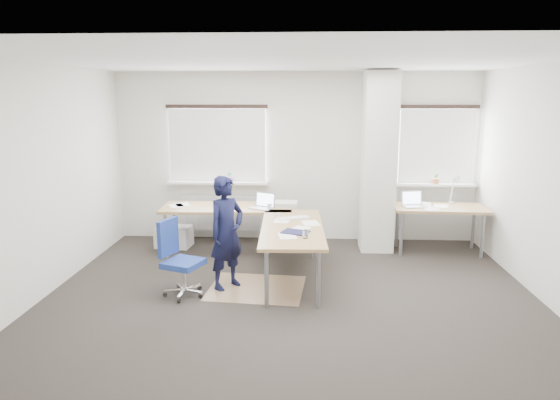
{
  "coord_description": "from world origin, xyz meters",
  "views": [
    {
      "loc": [
        0.15,
        -5.8,
        2.4
      ],
      "look_at": [
        -0.18,
        0.9,
        1.0
      ],
      "focal_mm": 32.0,
      "sensor_mm": 36.0,
      "label": 1
    }
  ],
  "objects_px": {
    "desk_main": "(260,218)",
    "desk_side": "(439,209)",
    "person": "(227,233)",
    "task_chair": "(181,275)"
  },
  "relations": [
    {
      "from": "person",
      "to": "task_chair",
      "type": "bearing_deg",
      "value": 159.36
    },
    {
      "from": "desk_main",
      "to": "task_chair",
      "type": "xyz_separation_m",
      "value": [
        -0.86,
        -1.2,
        -0.43
      ]
    },
    {
      "from": "desk_main",
      "to": "desk_side",
      "type": "distance_m",
      "value": 2.82
    },
    {
      "from": "desk_side",
      "to": "person",
      "type": "distance_m",
      "value": 3.47
    },
    {
      "from": "desk_side",
      "to": "task_chair",
      "type": "height_order",
      "value": "desk_side"
    },
    {
      "from": "desk_main",
      "to": "task_chair",
      "type": "relative_size",
      "value": 2.76
    },
    {
      "from": "desk_main",
      "to": "task_chair",
      "type": "height_order",
      "value": "desk_main"
    },
    {
      "from": "desk_main",
      "to": "person",
      "type": "height_order",
      "value": "person"
    },
    {
      "from": "desk_main",
      "to": "desk_side",
      "type": "bearing_deg",
      "value": 13.05
    },
    {
      "from": "desk_main",
      "to": "task_chair",
      "type": "bearing_deg",
      "value": -127.6
    }
  ]
}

